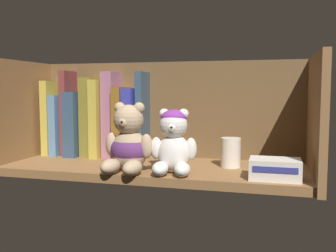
% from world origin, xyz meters
% --- Properties ---
extents(shelf_board, '(0.73, 0.26, 0.02)m').
position_xyz_m(shelf_board, '(0.00, 0.00, 0.01)').
color(shelf_board, olive).
rests_on(shelf_board, ground).
extents(shelf_back_panel, '(0.75, 0.01, 0.28)m').
position_xyz_m(shelf_back_panel, '(0.00, 0.14, 0.14)').
color(shelf_back_panel, brown).
rests_on(shelf_back_panel, ground).
extents(shelf_side_panel_left, '(0.02, 0.28, 0.28)m').
position_xyz_m(shelf_side_panel_left, '(-0.37, 0.00, 0.14)').
color(shelf_side_panel_left, olive).
rests_on(shelf_side_panel_left, ground).
extents(shelf_side_panel_right, '(0.02, 0.28, 0.28)m').
position_xyz_m(shelf_side_panel_right, '(0.37, 0.00, 0.14)').
color(shelf_side_panel_right, olive).
rests_on(shelf_side_panel_right, ground).
extents(book_0, '(0.02, 0.12, 0.21)m').
position_xyz_m(book_0, '(-0.34, 0.10, 0.13)').
color(book_0, gold).
rests_on(book_0, shelf_board).
extents(book_1, '(0.02, 0.12, 0.17)m').
position_xyz_m(book_1, '(-0.31, 0.10, 0.11)').
color(book_1, '#5786B0').
rests_on(book_1, shelf_board).
extents(book_2, '(0.02, 0.09, 0.24)m').
position_xyz_m(book_2, '(-0.29, 0.10, 0.14)').
color(book_2, brown).
rests_on(book_2, shelf_board).
extents(book_3, '(0.04, 0.14, 0.18)m').
position_xyz_m(book_3, '(-0.26, 0.10, 0.11)').
color(book_3, '#2F4C66').
rests_on(book_3, shelf_board).
extents(book_4, '(0.03, 0.10, 0.22)m').
position_xyz_m(book_4, '(-0.22, 0.10, 0.13)').
color(book_4, olive).
rests_on(book_4, shelf_board).
extents(book_5, '(0.02, 0.14, 0.21)m').
position_xyz_m(book_5, '(-0.18, 0.10, 0.13)').
color(book_5, gold).
rests_on(book_5, shelf_board).
extents(book_6, '(0.03, 0.11, 0.24)m').
position_xyz_m(book_6, '(-0.15, 0.10, 0.14)').
color(book_6, '#AB6989').
rests_on(book_6, shelf_board).
extents(book_7, '(0.03, 0.14, 0.19)m').
position_xyz_m(book_7, '(-0.12, 0.10, 0.12)').
color(book_7, brown).
rests_on(book_7, shelf_board).
extents(book_8, '(0.03, 0.13, 0.19)m').
position_xyz_m(book_8, '(-0.09, 0.10, 0.12)').
color(book_8, '#3439AD').
rests_on(book_8, shelf_board).
extents(book_9, '(0.02, 0.10, 0.23)m').
position_xyz_m(book_9, '(-0.06, 0.10, 0.14)').
color(book_9, '#354E66').
rests_on(book_9, shelf_board).
extents(teddy_bear_larger, '(0.12, 0.12, 0.16)m').
position_xyz_m(teddy_bear_larger, '(-0.04, -0.08, 0.08)').
color(teddy_bear_larger, tan).
rests_on(teddy_bear_larger, shelf_board).
extents(teddy_bear_smaller, '(0.11, 0.11, 0.14)m').
position_xyz_m(teddy_bear_smaller, '(0.07, -0.07, 0.09)').
color(teddy_bear_smaller, white).
rests_on(teddy_bear_smaller, shelf_board).
extents(pillar_candle, '(0.05, 0.05, 0.07)m').
position_xyz_m(pillar_candle, '(0.18, 0.03, 0.06)').
color(pillar_candle, silver).
rests_on(pillar_candle, shelf_board).
extents(small_product_box, '(0.10, 0.07, 0.04)m').
position_xyz_m(small_product_box, '(0.29, -0.08, 0.04)').
color(small_product_box, silver).
rests_on(small_product_box, shelf_board).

